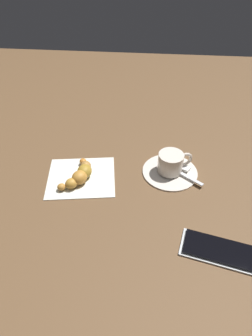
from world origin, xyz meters
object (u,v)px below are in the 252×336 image
Objects in this scene: teaspoon at (175,170)px; napkin at (81,177)px; cell_phone at (218,250)px; espresso_cup at (171,162)px; sugar_packet at (178,165)px; croissant at (80,174)px; saucer at (170,171)px.

napkin is at bearing -170.48° from teaspoon.
napkin is 1.07× the size of cell_phone.
espresso_cup reaches higher than sugar_packet.
croissant is at bearing -82.47° from napkin.
espresso_cup is at bearing 173.30° from teaspoon.
saucer is 0.84× the size of napkin.
napkin is (-0.23, -0.04, -0.03)m from espresso_cup.
teaspoon is at bearing 11.33° from croissant.
cell_phone is at bearing -68.27° from saucer.
saucer is 0.25m from cell_phone.
espresso_cup is at bearing 111.58° from cell_phone.
cell_phone is at bearing -30.50° from napkin.
napkin is 0.02m from croissant.
croissant is 0.37m from cell_phone.
espresso_cup reaches higher than croissant.
cell_phone is (0.32, -0.19, 0.00)m from napkin.
saucer is at bearing 70.82° from sugar_packet.
espresso_cup is 0.85× the size of teaspoon.
napkin is at bearing 149.50° from cell_phone.
croissant reaches higher than sugar_packet.
saucer is at bearing 177.34° from teaspoon.
teaspoon reaches higher than napkin.
napkin is at bearing 43.04° from sugar_packet.
croissant reaches higher than napkin.
sugar_packet is (0.02, 0.02, 0.01)m from saucer.
napkin is (-0.23, -0.04, -0.00)m from saucer.
espresso_cup is 0.56× the size of cell_phone.
espresso_cup is 0.25m from cell_phone.
croissant is 0.78× the size of cell_phone.
teaspoon is at bearing 98.04° from sugar_packet.
cell_phone reaches higher than napkin.
cell_phone is (0.32, -0.18, -0.01)m from croissant.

